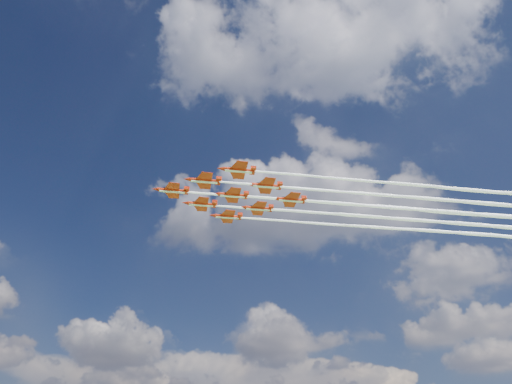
# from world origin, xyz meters

# --- Properties ---
(jet_lead) EXTENTS (147.80, 67.72, 2.90)m
(jet_lead) POSITION_xyz_m (48.56, 21.37, 83.05)
(jet_lead) COLOR #B5210A
(jet_row2_port) EXTENTS (147.80, 67.72, 2.90)m
(jet_row2_port) POSITION_xyz_m (60.40, 18.24, 83.05)
(jet_row2_port) COLOR #B5210A
(jet_row2_starb) EXTENTS (147.80, 67.72, 2.90)m
(jet_row2_starb) POSITION_xyz_m (54.29, 32.20, 83.05)
(jet_row2_starb) COLOR #B5210A
(jet_row3_port) EXTENTS (147.80, 67.72, 2.90)m
(jet_row3_port) POSITION_xyz_m (72.25, 15.10, 83.05)
(jet_row3_port) COLOR #B5210A
(jet_row3_centre) EXTENTS (147.80, 67.72, 2.90)m
(jet_row3_centre) POSITION_xyz_m (66.13, 29.07, 83.05)
(jet_row3_centre) COLOR #B5210A
(jet_row3_starb) EXTENTS (147.80, 67.72, 2.90)m
(jet_row3_starb) POSITION_xyz_m (60.02, 43.04, 83.05)
(jet_row3_starb) COLOR #B5210A
(jet_row4_port) EXTENTS (147.80, 67.72, 2.90)m
(jet_row4_port) POSITION_xyz_m (77.98, 25.93, 83.05)
(jet_row4_port) COLOR #B5210A
(jet_row4_starb) EXTENTS (147.80, 67.72, 2.90)m
(jet_row4_starb) POSITION_xyz_m (71.86, 39.90, 83.05)
(jet_row4_starb) COLOR #B5210A
(jet_tail) EXTENTS (147.80, 67.72, 2.90)m
(jet_tail) POSITION_xyz_m (83.71, 36.76, 83.05)
(jet_tail) COLOR #B5210A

